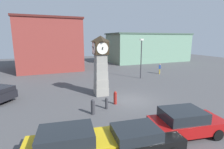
% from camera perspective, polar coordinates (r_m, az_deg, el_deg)
% --- Properties ---
extents(ground_plane, '(83.78, 83.78, 0.00)m').
position_cam_1_polar(ground_plane, '(16.27, 6.50, -8.36)').
color(ground_plane, '#4C4C4F').
extents(clock_tower, '(1.75, 1.78, 5.82)m').
position_cam_1_polar(clock_tower, '(17.02, -3.69, 3.19)').
color(clock_tower, gray).
rests_on(clock_tower, ground_plane).
extents(bollard_near_tower, '(0.31, 0.31, 1.17)m').
position_cam_1_polar(bollard_near_tower, '(13.23, -6.24, -10.41)').
color(bollard_near_tower, '#333338').
rests_on(bollard_near_tower, ground_plane).
extents(bollard_mid_row, '(0.23, 0.23, 0.96)m').
position_cam_1_polar(bollard_mid_row, '(14.16, -1.79, -9.30)').
color(bollard_mid_row, '#333338').
rests_on(bollard_mid_row, ground_plane).
extents(bollard_far_row, '(0.28, 0.28, 1.14)m').
position_cam_1_polar(bollard_far_row, '(15.11, 1.05, -7.55)').
color(bollard_far_row, maroon).
rests_on(bollard_far_row, ground_plane).
extents(car_navy_sedan, '(4.58, 2.29, 1.60)m').
position_cam_1_polar(car_navy_sedan, '(8.72, -12.92, -21.55)').
color(car_navy_sedan, gold).
rests_on(car_navy_sedan, ground_plane).
extents(car_near_tower, '(4.00, 2.07, 1.42)m').
position_cam_1_polar(car_near_tower, '(9.12, 8.98, -20.33)').
color(car_near_tower, black).
rests_on(car_near_tower, ground_plane).
extents(car_by_building, '(4.41, 2.45, 1.54)m').
position_cam_1_polar(car_by_building, '(11.37, 22.85, -14.06)').
color(car_by_building, '#A51111').
rests_on(car_by_building, ground_plane).
extents(pedestrian_near_bench, '(0.40, 0.47, 1.64)m').
position_cam_1_polar(pedestrian_near_bench, '(28.93, 15.30, 2.06)').
color(pedestrian_near_bench, gold).
rests_on(pedestrian_near_bench, ground_plane).
extents(street_lamp_near_road, '(0.50, 0.24, 5.54)m').
position_cam_1_polar(street_lamp_near_road, '(24.77, 9.53, 6.16)').
color(street_lamp_near_road, '#333338').
rests_on(street_lamp_near_road, ground_plane).
extents(warehouse_blue_far, '(11.46, 12.39, 9.01)m').
position_cam_1_polar(warehouse_blue_far, '(34.87, -19.92, 9.26)').
color(warehouse_blue_far, maroon).
rests_on(warehouse_blue_far, ground_plane).
extents(storefront_low_left, '(20.45, 9.70, 6.79)m').
position_cam_1_polar(storefront_low_left, '(44.42, 11.84, 8.63)').
color(storefront_low_left, gray).
rests_on(storefront_low_left, ground_plane).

